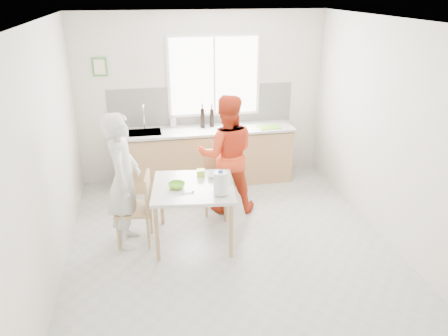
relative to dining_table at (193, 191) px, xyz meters
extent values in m
plane|color=#B7B7B2|center=(0.42, -0.19, -0.68)|extent=(4.50, 4.50, 0.00)
plane|color=silver|center=(0.42, 2.06, 0.67)|extent=(4.00, 0.00, 4.00)
plane|color=silver|center=(0.42, -2.44, 0.67)|extent=(4.00, 0.00, 4.00)
plane|color=silver|center=(-1.58, -0.19, 0.67)|extent=(0.00, 4.50, 4.50)
plane|color=silver|center=(2.42, -0.19, 0.67)|extent=(0.00, 4.50, 4.50)
plane|color=white|center=(0.42, -0.19, 2.02)|extent=(4.50, 4.50, 0.00)
cube|color=white|center=(0.62, 2.05, 1.02)|extent=(1.50, 0.03, 1.30)
cube|color=white|center=(0.62, 2.03, 1.02)|extent=(1.40, 0.02, 1.20)
cube|color=white|center=(0.62, 2.02, 1.02)|extent=(0.03, 0.03, 1.20)
cube|color=white|center=(0.42, 2.05, 0.54)|extent=(3.00, 0.02, 0.65)
cube|color=#3F833B|center=(-1.13, 2.05, 1.22)|extent=(0.22, 0.02, 0.28)
cube|color=beige|center=(-1.13, 2.03, 1.22)|extent=(0.16, 0.01, 0.22)
cube|color=tan|center=(0.42, 1.76, -0.25)|extent=(2.80, 0.60, 0.86)
cube|color=#3F3326|center=(0.42, 1.76, -0.63)|extent=(2.80, 0.54, 0.10)
cube|color=silver|center=(0.42, 1.76, 0.22)|extent=(2.84, 0.64, 0.04)
cube|color=#A5A5AA|center=(-0.53, 1.76, 0.22)|extent=(0.50, 0.40, 0.03)
cylinder|color=silver|center=(-0.53, 1.92, 0.42)|extent=(0.02, 0.02, 0.36)
torus|color=silver|center=(-0.53, 1.85, 0.60)|extent=(0.02, 0.18, 0.18)
cube|color=silver|center=(0.00, 0.00, 0.06)|extent=(1.10, 1.10, 0.04)
cylinder|color=tan|center=(-0.48, -0.38, -0.33)|extent=(0.05, 0.05, 0.70)
cylinder|color=tan|center=(-0.38, 0.48, -0.33)|extent=(0.05, 0.05, 0.70)
cylinder|color=tan|center=(0.38, -0.48, -0.33)|extent=(0.05, 0.05, 0.70)
cylinder|color=tan|center=(0.48, 0.38, -0.33)|extent=(0.05, 0.05, 0.70)
cube|color=tan|center=(-0.74, 0.09, -0.23)|extent=(0.48, 0.48, 0.04)
cube|color=tan|center=(-0.55, 0.07, 0.02)|extent=(0.08, 0.41, 0.45)
cylinder|color=tan|center=(-0.90, 0.29, -0.46)|extent=(0.04, 0.04, 0.44)
cylinder|color=tan|center=(-0.95, -0.07, -0.46)|extent=(0.04, 0.04, 0.44)
cylinder|color=tan|center=(-0.54, 0.25, -0.46)|extent=(0.04, 0.04, 0.44)
cylinder|color=tan|center=(-0.58, -0.11, -0.46)|extent=(0.04, 0.04, 0.44)
cube|color=tan|center=(0.44, 0.70, -0.24)|extent=(0.46, 0.46, 0.04)
cube|color=tan|center=(0.46, 0.89, -0.01)|extent=(0.39, 0.08, 0.43)
cylinder|color=tan|center=(0.24, 0.55, -0.47)|extent=(0.04, 0.04, 0.42)
cylinder|color=tan|center=(0.59, 0.51, -0.47)|extent=(0.04, 0.04, 0.42)
cylinder|color=tan|center=(0.28, 0.90, -0.47)|extent=(0.04, 0.04, 0.42)
cylinder|color=tan|center=(0.63, 0.86, -0.47)|extent=(0.04, 0.04, 0.42)
imported|color=silver|center=(-0.83, 0.10, 0.17)|extent=(0.48, 0.67, 1.71)
imported|color=red|center=(0.57, 0.75, 0.17)|extent=(0.90, 0.74, 1.70)
imported|color=#71C42D|center=(-0.20, -0.03, 0.11)|extent=(0.23, 0.23, 0.06)
imported|color=white|center=(0.33, 0.21, 0.11)|extent=(0.27, 0.27, 0.06)
cylinder|color=white|center=(0.28, -0.32, 0.23)|extent=(0.17, 0.17, 0.27)
cylinder|color=blue|center=(0.28, -0.32, 0.38)|extent=(0.06, 0.06, 0.03)
torus|color=white|center=(0.37, -0.32, 0.26)|extent=(0.13, 0.04, 0.13)
cube|color=#ACD230|center=(0.13, 0.27, 0.12)|extent=(0.11, 0.11, 0.09)
cylinder|color=#A5A5AA|center=(-0.11, -0.21, 0.09)|extent=(0.16, 0.05, 0.01)
cube|color=#6EB529|center=(1.44, 1.64, 0.24)|extent=(0.37, 0.28, 0.01)
cylinder|color=black|center=(0.39, 1.83, 0.40)|extent=(0.07, 0.07, 0.32)
cylinder|color=black|center=(0.54, 1.85, 0.39)|extent=(0.07, 0.07, 0.30)
cylinder|color=#956320|center=(0.39, 1.92, 0.32)|extent=(0.06, 0.06, 0.16)
imported|color=#999999|center=(-0.07, 1.96, 0.34)|extent=(0.09, 0.09, 0.20)
camera|label=1|loc=(-0.55, -4.84, 2.35)|focal=35.00mm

